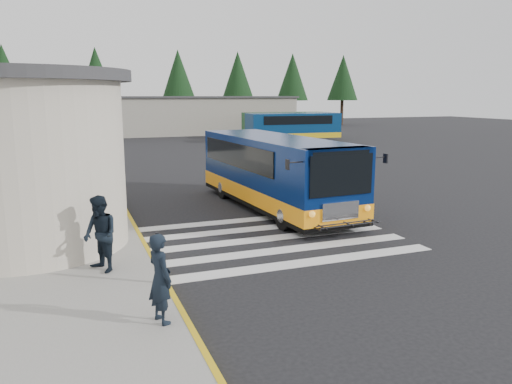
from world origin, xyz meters
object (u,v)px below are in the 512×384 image
object	(u,v)px
pedestrian_a	(160,278)
bollard	(158,258)
far_bus_b	(285,123)
pedestrian_b	(100,234)
transit_bus	(275,175)
far_bus_a	(293,126)

from	to	relation	value
pedestrian_a	bollard	xyz separation A→B (m)	(0.30, 1.99, -0.26)
far_bus_b	pedestrian_b	bearing A→B (deg)	149.82
pedestrian_a	pedestrian_b	bearing A→B (deg)	-3.60
transit_bus	far_bus_a	world-z (taller)	transit_bus
pedestrian_b	bollard	size ratio (longest dim) A/B	1.56
pedestrian_b	bollard	world-z (taller)	pedestrian_b
transit_bus	far_bus_a	distance (m)	28.58
transit_bus	pedestrian_a	world-z (taller)	transit_bus
pedestrian_a	pedestrian_b	xyz separation A→B (m)	(-0.83, 3.21, 0.07)
transit_bus	far_bus_b	size ratio (longest dim) A/B	1.13
transit_bus	pedestrian_a	size ratio (longest dim) A/B	5.80
pedestrian_b	bollard	bearing A→B (deg)	16.52
far_bus_a	bollard	bearing A→B (deg)	151.72
far_bus_b	pedestrian_a	bearing A→B (deg)	152.93
bollard	far_bus_b	bearing A→B (deg)	61.91
pedestrian_a	transit_bus	bearing A→B (deg)	-52.68
bollard	far_bus_b	world-z (taller)	far_bus_b
pedestrian_a	far_bus_b	bearing A→B (deg)	-45.29
transit_bus	bollard	distance (m)	8.68
pedestrian_a	pedestrian_b	world-z (taller)	pedestrian_b
pedestrian_a	far_bus_b	distance (m)	43.13
bollard	far_bus_b	xyz separation A→B (m)	(19.41, 36.37, 0.72)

